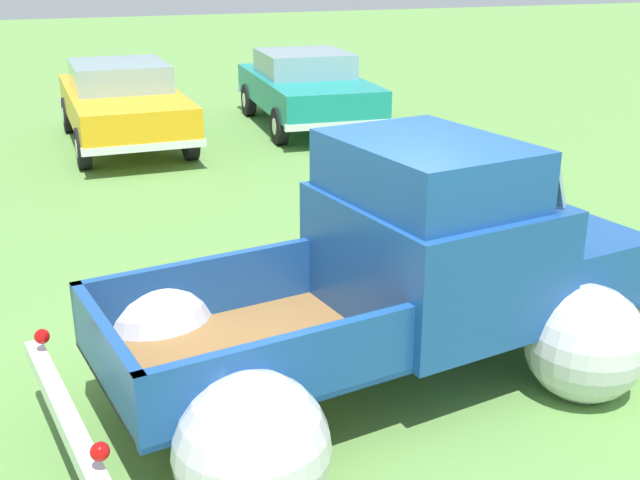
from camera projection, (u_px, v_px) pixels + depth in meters
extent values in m
plane|color=#609347|center=(360.00, 386.00, 6.18)|extent=(80.00, 80.00, 0.00)
cylinder|color=black|center=(441.00, 271.00, 7.43)|extent=(0.78, 0.32, 0.76)
cylinder|color=silver|center=(441.00, 271.00, 7.43)|extent=(0.37, 0.28, 0.34)
cylinder|color=black|center=(581.00, 346.00, 6.00)|extent=(0.78, 0.32, 0.76)
cylinder|color=silver|center=(581.00, 346.00, 6.00)|extent=(0.37, 0.28, 0.34)
cylinder|color=black|center=(156.00, 338.00, 6.13)|extent=(0.78, 0.32, 0.76)
cylinder|color=silver|center=(156.00, 338.00, 6.13)|extent=(0.37, 0.28, 0.34)
cylinder|color=black|center=(249.00, 454.00, 4.71)|extent=(0.78, 0.32, 0.76)
cylinder|color=silver|center=(249.00, 454.00, 4.71)|extent=(0.37, 0.28, 0.34)
sphere|color=silver|center=(154.00, 328.00, 6.15)|extent=(1.08, 1.08, 0.96)
sphere|color=silver|center=(252.00, 449.00, 4.65)|extent=(1.08, 1.08, 0.96)
cube|color=olive|center=(248.00, 354.00, 5.55)|extent=(2.24, 1.81, 0.04)
cube|color=#19478C|center=(208.00, 288.00, 6.07)|extent=(2.04, 0.36, 0.50)
cube|color=#19478C|center=(296.00, 370.00, 4.88)|extent=(2.04, 0.36, 0.50)
cube|color=#19478C|center=(366.00, 296.00, 5.93)|extent=(0.29, 1.54, 0.50)
cube|color=#19478C|center=(107.00, 358.00, 5.02)|extent=(0.29, 1.54, 0.50)
cube|color=#19478C|center=(433.00, 254.00, 6.13)|extent=(1.67, 1.88, 0.95)
cube|color=#19478C|center=(426.00, 169.00, 5.85)|extent=(1.35, 1.68, 0.45)
cube|color=#8CADB7|center=(493.00, 161.00, 6.15)|extent=(0.35, 1.47, 0.38)
cube|color=#19478C|center=(530.00, 254.00, 6.69)|extent=(1.46, 1.78, 0.55)
sphere|color=silver|center=(440.00, 266.00, 7.44)|extent=(1.04, 1.04, 0.92)
sphere|color=silver|center=(585.00, 343.00, 5.97)|extent=(1.04, 1.04, 0.92)
cube|color=silver|center=(64.00, 413.00, 4.98)|extent=(0.39, 1.98, 0.14)
cube|color=silver|center=(571.00, 278.00, 7.05)|extent=(0.39, 1.98, 0.14)
sphere|color=red|center=(42.00, 337.00, 5.59)|extent=(0.12, 0.12, 0.11)
sphere|color=red|center=(100.00, 452.00, 4.29)|extent=(0.12, 0.12, 0.11)
cylinder|color=black|center=(190.00, 140.00, 12.89)|extent=(0.21, 0.66, 0.66)
cylinder|color=silver|center=(190.00, 140.00, 12.89)|extent=(0.21, 0.30, 0.30)
cylinder|color=black|center=(83.00, 148.00, 12.31)|extent=(0.21, 0.66, 0.66)
cylinder|color=silver|center=(83.00, 148.00, 12.31)|extent=(0.21, 0.30, 0.30)
cylinder|color=black|center=(158.00, 109.00, 15.46)|extent=(0.21, 0.66, 0.66)
cylinder|color=silver|center=(158.00, 109.00, 15.46)|extent=(0.21, 0.30, 0.30)
cylinder|color=black|center=(69.00, 115.00, 14.88)|extent=(0.21, 0.66, 0.66)
cylinder|color=silver|center=(69.00, 115.00, 14.88)|extent=(0.21, 0.30, 0.30)
cube|color=#F2A819|center=(123.00, 105.00, 13.76)|extent=(1.86, 4.59, 0.55)
cube|color=#8CADB7|center=(119.00, 75.00, 13.74)|extent=(1.60, 1.93, 0.45)
cube|color=silver|center=(109.00, 99.00, 15.81)|extent=(1.88, 0.12, 0.12)
cube|color=silver|center=(145.00, 147.00, 11.87)|extent=(1.88, 0.12, 0.12)
cylinder|color=black|center=(373.00, 121.00, 14.37)|extent=(0.26, 0.68, 0.66)
cylinder|color=silver|center=(373.00, 121.00, 14.37)|extent=(0.24, 0.32, 0.30)
cylinder|color=black|center=(280.00, 126.00, 13.91)|extent=(0.26, 0.68, 0.66)
cylinder|color=silver|center=(280.00, 126.00, 13.91)|extent=(0.24, 0.32, 0.30)
cylinder|color=black|center=(329.00, 96.00, 16.87)|extent=(0.26, 0.68, 0.66)
cylinder|color=silver|center=(329.00, 96.00, 16.87)|extent=(0.24, 0.32, 0.30)
cylinder|color=black|center=(249.00, 100.00, 16.41)|extent=(0.26, 0.68, 0.66)
cylinder|color=silver|center=(249.00, 100.00, 16.41)|extent=(0.24, 0.32, 0.30)
cube|color=teal|center=(306.00, 90.00, 15.26)|extent=(2.26, 4.49, 0.55)
cube|color=#8CADB7|center=(304.00, 63.00, 15.24)|extent=(1.79, 1.96, 0.45)
cube|color=silver|center=(281.00, 87.00, 17.26)|extent=(1.94, 0.28, 0.12)
cube|color=silver|center=(339.00, 125.00, 13.43)|extent=(1.94, 0.28, 0.12)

